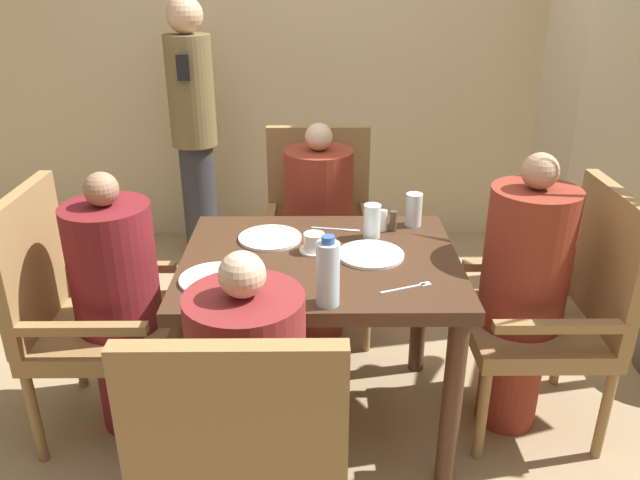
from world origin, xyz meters
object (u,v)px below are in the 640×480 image
at_px(chair_left_side, 80,307).
at_px(glass_tall_mid, 372,221).
at_px(diner_in_far_chair, 319,232).
at_px(plate_main_left, 216,279).
at_px(standing_host, 194,127).
at_px(plate_dessert_center, 371,255).
at_px(diner_in_near_chair, 250,419).
at_px(teacup_with_saucer, 314,243).
at_px(plate_main_right, 270,238).
at_px(chair_right_side, 559,305).
at_px(chair_near_corner, 245,463).
at_px(glass_tall_far, 249,281).
at_px(glass_tall_near, 414,210).
at_px(chair_far_side, 319,225).
at_px(water_bottle, 328,273).
at_px(diner_in_left_chair, 118,303).
at_px(diner_in_right_chair, 522,294).

distance_m(chair_left_side, glass_tall_mid, 1.17).
xyz_separation_m(diner_in_far_chair, plate_main_left, (-0.36, -0.85, 0.19)).
bearing_deg(standing_host, plate_dessert_center, -59.61).
relative_size(diner_in_near_chair, standing_host, 0.68).
bearing_deg(teacup_with_saucer, plate_main_right, 146.71).
bearing_deg(chair_right_side, plate_main_left, -171.80).
relative_size(chair_near_corner, glass_tall_far, 7.31).
height_order(chair_left_side, plate_main_right, chair_left_side).
relative_size(glass_tall_near, glass_tall_far, 1.00).
xyz_separation_m(chair_far_side, plate_dessert_center, (0.19, -0.81, 0.21)).
bearing_deg(standing_host, teacup_with_saucer, -64.98).
bearing_deg(glass_tall_far, chair_left_side, 155.28).
relative_size(chair_far_side, water_bottle, 4.25).
bearing_deg(water_bottle, glass_tall_mid, 70.76).
bearing_deg(diner_in_far_chair, plate_main_right, -111.17).
height_order(chair_far_side, chair_near_corner, same).
bearing_deg(plate_main_right, plate_dessert_center, -22.37).
bearing_deg(water_bottle, chair_left_side, 159.74).
height_order(plate_dessert_center, glass_tall_near, glass_tall_near).
bearing_deg(chair_left_side, plate_main_right, 12.71).
distance_m(chair_near_corner, glass_tall_far, 0.57).
xyz_separation_m(diner_in_left_chair, glass_tall_mid, (0.97, 0.18, 0.26)).
height_order(chair_far_side, standing_host, standing_host).
relative_size(diner_in_right_chair, water_bottle, 4.84).
height_order(teacup_with_saucer, glass_tall_near, glass_tall_near).
bearing_deg(glass_tall_near, diner_in_far_chair, 136.87).
relative_size(chair_near_corner, diner_in_near_chair, 0.93).
distance_m(chair_right_side, glass_tall_near, 0.67).
bearing_deg(glass_tall_mid, teacup_with_saucer, -150.12).
bearing_deg(chair_left_side, glass_tall_far, -24.72).
distance_m(diner_in_right_chair, glass_tall_mid, 0.63).
xyz_separation_m(plate_main_left, plate_dessert_center, (0.54, 0.19, 0.00)).
xyz_separation_m(diner_in_right_chair, glass_tall_mid, (-0.56, 0.18, 0.23)).
distance_m(standing_host, glass_tall_mid, 1.68).
relative_size(chair_near_corner, water_bottle, 4.25).
bearing_deg(diner_in_right_chair, teacup_with_saucer, 176.43).
height_order(chair_left_side, diner_in_near_chair, diner_in_near_chair).
height_order(chair_left_side, glass_tall_near, chair_left_side).
height_order(chair_far_side, chair_right_side, same).
height_order(chair_far_side, teacup_with_saucer, chair_far_side).
bearing_deg(teacup_with_saucer, diner_in_left_chair, -176.22).
bearing_deg(chair_right_side, chair_far_side, 138.36).
bearing_deg(plate_main_right, diner_in_near_chair, -90.63).
height_order(diner_in_near_chair, plate_dessert_center, diner_in_near_chair).
distance_m(diner_in_far_chair, glass_tall_far, 1.04).
height_order(chair_right_side, glass_tall_far, chair_right_side).
height_order(diner_in_right_chair, glass_tall_near, diner_in_right_chair).
height_order(diner_in_right_chair, plate_dessert_center, diner_in_right_chair).
bearing_deg(diner_in_right_chair, chair_near_corner, -139.98).
bearing_deg(glass_tall_mid, chair_far_side, 107.82).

